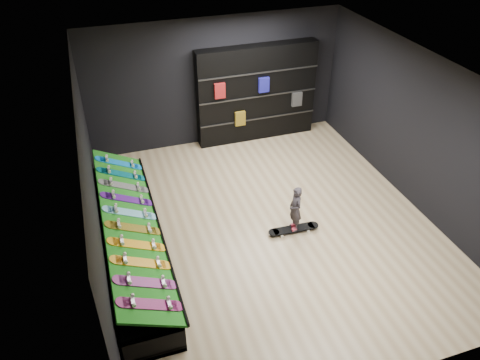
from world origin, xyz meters
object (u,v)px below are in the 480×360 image
object	(u,v)px
display_rack	(132,243)
child	(295,217)
back_shelving	(256,93)
floor_skateboard	(294,230)

from	to	relation	value
display_rack	child	distance (m)	2.94
back_shelving	floor_skateboard	world-z (taller)	back_shelving
floor_skateboard	back_shelving	bearing A→B (deg)	83.93
floor_skateboard	child	size ratio (longest dim) A/B	1.81
floor_skateboard	child	world-z (taller)	child
display_rack	floor_skateboard	xyz separation A→B (m)	(2.92, -0.36, -0.21)
floor_skateboard	child	distance (m)	0.32
display_rack	child	world-z (taller)	child
display_rack	floor_skateboard	world-z (taller)	display_rack
display_rack	floor_skateboard	size ratio (longest dim) A/B	4.59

